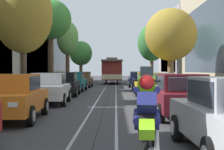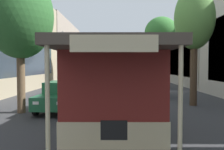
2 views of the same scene
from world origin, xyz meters
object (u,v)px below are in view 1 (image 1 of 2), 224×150
object	(u,v)px
parked_car_teal_fifth_left	(74,81)
motorcycle_with_rider	(147,115)
street_tree_kerb_left_fourth	(68,39)
cable_car_trolley	(112,71)
parked_car_orange_second_left	(13,97)
parked_car_navy_fifth_right	(144,81)
parked_car_brown_sixth_left	(82,79)
parked_car_maroon_second_right	(181,95)
parked_car_navy_sixth_right	(138,79)
street_tree_kerb_left_second	(23,14)
street_tree_kerb_left_far	(81,54)
parked_car_white_mid_left	(49,88)
parked_car_green_far_right	(136,78)
street_tree_kerb_right_mid	(152,43)
street_tree_kerb_left_mid	(50,20)
parked_car_beige_mid_right	(158,87)
street_tree_kerb_right_second	(171,35)
parked_car_black_fourth_left	(64,84)
parked_car_yellow_fourth_right	(149,84)

from	to	relation	value
parked_car_teal_fifth_left	motorcycle_with_rider	bearing A→B (deg)	-79.60
street_tree_kerb_left_fourth	cable_car_trolley	bearing A→B (deg)	47.96
parked_car_orange_second_left	street_tree_kerb_left_fourth	size ratio (longest dim) A/B	0.60
parked_car_navy_fifth_right	parked_car_brown_sixth_left	bearing A→B (deg)	137.64
parked_car_maroon_second_right	parked_car_navy_sixth_right	world-z (taller)	same
street_tree_kerb_left_second	street_tree_kerb_left_far	xyz separation A→B (m)	(-0.01, 29.90, -0.61)
parked_car_white_mid_left	parked_car_navy_fifth_right	distance (m)	12.97
parked_car_green_far_right	street_tree_kerb_right_mid	distance (m)	4.68
parked_car_white_mid_left	parked_car_navy_sixth_right	distance (m)	18.28
parked_car_green_far_right	street_tree_kerb_left_mid	world-z (taller)	street_tree_kerb_left_mid
parked_car_orange_second_left	motorcycle_with_rider	bearing A→B (deg)	-54.39
parked_car_white_mid_left	parked_car_teal_fifth_left	size ratio (longest dim) A/B	1.01
parked_car_beige_mid_right	motorcycle_with_rider	world-z (taller)	motorcycle_with_rider
parked_car_brown_sixth_left	street_tree_kerb_left_mid	distance (m)	7.99
parked_car_teal_fifth_left	street_tree_kerb_left_mid	bearing A→B (deg)	166.96
parked_car_white_mid_left	street_tree_kerb_right_mid	world-z (taller)	street_tree_kerb_right_mid
parked_car_teal_fifth_left	street_tree_kerb_left_far	distance (m)	20.39
cable_car_trolley	street_tree_kerb_left_mid	bearing A→B (deg)	-107.70
street_tree_kerb_left_second	street_tree_kerb_right_second	size ratio (longest dim) A/B	1.10
street_tree_kerb_right_second	parked_car_white_mid_left	bearing A→B (deg)	-135.88
cable_car_trolley	motorcycle_with_rider	size ratio (longest dim) A/B	4.93
parked_car_white_mid_left	cable_car_trolley	size ratio (longest dim) A/B	0.48
street_tree_kerb_left_mid	street_tree_kerb_right_second	bearing A→B (deg)	-22.64
parked_car_teal_fifth_left	street_tree_kerb_left_fourth	world-z (taller)	street_tree_kerb_left_fourth
parked_car_maroon_second_right	street_tree_kerb_left_second	world-z (taller)	street_tree_kerb_left_second
parked_car_white_mid_left	street_tree_kerb_left_second	distance (m)	4.25
street_tree_kerb_left_second	street_tree_kerb_left_fourth	bearing A→B (deg)	91.46
parked_car_black_fourth_left	street_tree_kerb_left_second	world-z (taller)	street_tree_kerb_left_second
parked_car_white_mid_left	motorcycle_with_rider	world-z (taller)	motorcycle_with_rider
parked_car_green_far_right	street_tree_kerb_left_second	world-z (taller)	street_tree_kerb_left_second
motorcycle_with_rider	parked_car_orange_second_left	bearing A→B (deg)	125.61
parked_car_beige_mid_right	cable_car_trolley	xyz separation A→B (m)	(-2.77, 25.70, 0.86)
parked_car_brown_sixth_left	parked_car_maroon_second_right	world-z (taller)	same
parked_car_black_fourth_left	street_tree_kerb_left_second	distance (m)	6.35
parked_car_orange_second_left	parked_car_maroon_second_right	distance (m)	5.97
parked_car_beige_mid_right	street_tree_kerb_right_mid	size ratio (longest dim) A/B	0.60
parked_car_teal_fifth_left	motorcycle_with_rider	distance (m)	22.26
parked_car_yellow_fourth_right	parked_car_navy_fifth_right	world-z (taller)	same
parked_car_teal_fifth_left	parked_car_green_far_right	bearing A→B (deg)	63.91
parked_car_orange_second_left	parked_car_white_mid_left	world-z (taller)	same
parked_car_brown_sixth_left	street_tree_kerb_right_second	size ratio (longest dim) A/B	0.71
parked_car_teal_fifth_left	parked_car_beige_mid_right	world-z (taller)	same
street_tree_kerb_left_mid	cable_car_trolley	bearing A→B (deg)	72.30
parked_car_beige_mid_right	street_tree_kerb_left_fourth	world-z (taller)	street_tree_kerb_left_fourth
street_tree_kerb_left_far	motorcycle_with_rider	bearing A→B (deg)	-82.55
parked_car_navy_fifth_right	cable_car_trolley	distance (m)	15.26
parked_car_navy_fifth_right	cable_car_trolley	xyz separation A→B (m)	(-2.88, 14.96, 0.86)
street_tree_kerb_left_far	parked_car_orange_second_left	bearing A→B (deg)	-87.80
cable_car_trolley	street_tree_kerb_right_mid	bearing A→B (deg)	-32.93
parked_car_beige_mid_right	parked_car_navy_fifth_right	distance (m)	10.74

